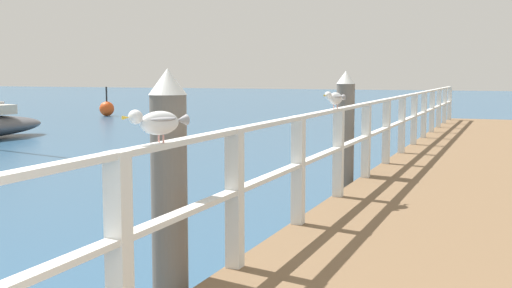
{
  "coord_description": "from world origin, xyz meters",
  "views": [
    {
      "loc": [
        0.56,
        -0.62,
        2.04
      ],
      "look_at": [
        -3.26,
        8.91,
        0.92
      ],
      "focal_mm": 45.55,
      "sensor_mm": 36.0,
      "label": 1
    }
  ],
  "objects_px": {
    "dock_piling_far": "(345,137)",
    "seagull_foreground": "(158,122)",
    "seagull_background": "(335,98)",
    "dock_piling_near": "(169,203)",
    "channel_buoy": "(107,109)"
  },
  "relations": [
    {
      "from": "seagull_foreground",
      "to": "seagull_background",
      "type": "height_order",
      "value": "same"
    },
    {
      "from": "dock_piling_far",
      "to": "seagull_background",
      "type": "height_order",
      "value": "dock_piling_far"
    },
    {
      "from": "dock_piling_far",
      "to": "channel_buoy",
      "type": "bearing_deg",
      "value": 133.89
    },
    {
      "from": "dock_piling_far",
      "to": "seagull_background",
      "type": "relative_size",
      "value": 4.41
    },
    {
      "from": "dock_piling_far",
      "to": "seagull_background",
      "type": "bearing_deg",
      "value": -79.64
    },
    {
      "from": "seagull_foreground",
      "to": "dock_piling_far",
      "type": "bearing_deg",
      "value": -61.54
    },
    {
      "from": "dock_piling_far",
      "to": "seagull_foreground",
      "type": "xyz_separation_m",
      "value": [
        0.38,
        -6.31,
        0.69
      ]
    },
    {
      "from": "channel_buoy",
      "to": "seagull_foreground",
      "type": "bearing_deg",
      "value": -54.58
    },
    {
      "from": "dock_piling_far",
      "to": "seagull_foreground",
      "type": "height_order",
      "value": "dock_piling_far"
    },
    {
      "from": "seagull_foreground",
      "to": "seagull_background",
      "type": "bearing_deg",
      "value": -64.97
    },
    {
      "from": "dock_piling_far",
      "to": "seagull_background",
      "type": "distance_m",
      "value": 2.21
    },
    {
      "from": "channel_buoy",
      "to": "dock_piling_far",
      "type": "bearing_deg",
      "value": -46.11
    },
    {
      "from": "dock_piling_near",
      "to": "channel_buoy",
      "type": "distance_m",
      "value": 27.02
    },
    {
      "from": "dock_piling_far",
      "to": "channel_buoy",
      "type": "height_order",
      "value": "dock_piling_far"
    },
    {
      "from": "dock_piling_near",
      "to": "seagull_background",
      "type": "bearing_deg",
      "value": 83.76
    }
  ]
}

